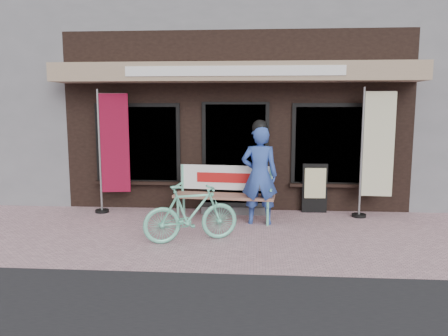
# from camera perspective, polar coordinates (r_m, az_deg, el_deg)

# --- Properties ---
(ground) EXTENTS (70.00, 70.00, 0.00)m
(ground) POSITION_cam_1_polar(r_m,az_deg,el_deg) (7.14, 0.69, -9.19)
(ground) COLOR #C2949D
(ground) RESTS_ON ground
(storefront) EXTENTS (7.00, 6.77, 6.00)m
(storefront) POSITION_cam_1_polar(r_m,az_deg,el_deg) (11.80, 2.23, 12.37)
(storefront) COLOR black
(storefront) RESTS_ON ground
(bench) EXTENTS (1.90, 0.66, 1.01)m
(bench) POSITION_cam_1_polar(r_m,az_deg,el_deg) (8.17, 0.12, -2.68)
(bench) COLOR #6ED6B1
(bench) RESTS_ON ground
(person) EXTENTS (0.66, 0.44, 1.88)m
(person) POSITION_cam_1_polar(r_m,az_deg,el_deg) (7.85, 4.66, -0.69)
(person) COLOR #2F4CA2
(person) RESTS_ON ground
(bicycle) EXTENTS (1.56, 0.94, 0.91)m
(bicycle) POSITION_cam_1_polar(r_m,az_deg,el_deg) (6.90, -4.32, -5.92)
(bicycle) COLOR #6ED6B1
(bicycle) RESTS_ON ground
(nobori_red) EXTENTS (0.73, 0.31, 2.44)m
(nobori_red) POSITION_cam_1_polar(r_m,az_deg,el_deg) (8.89, -14.38, 2.31)
(nobori_red) COLOR gray
(nobori_red) RESTS_ON ground
(nobori_cream) EXTENTS (0.73, 0.28, 2.47)m
(nobori_cream) POSITION_cam_1_polar(r_m,az_deg,el_deg) (8.69, 19.16, 2.07)
(nobori_cream) COLOR gray
(nobori_cream) RESTS_ON ground
(menu_stand) EXTENTS (0.50, 0.13, 0.99)m
(menu_stand) POSITION_cam_1_polar(r_m,az_deg,el_deg) (8.90, 11.75, -2.51)
(menu_stand) COLOR black
(menu_stand) RESTS_ON ground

